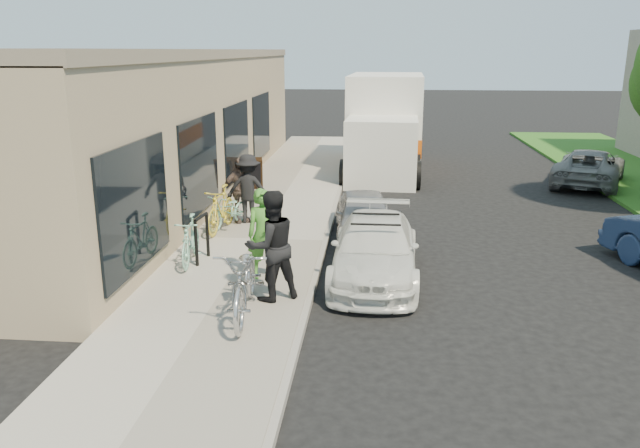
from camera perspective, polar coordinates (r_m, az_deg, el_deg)
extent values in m
plane|color=black|center=(10.97, 1.48, -6.91)|extent=(120.00, 120.00, 0.00)
cube|color=#9E988E|center=(14.00, -5.90, -1.61)|extent=(3.00, 34.00, 0.15)
cube|color=gray|center=(13.79, 0.43, -1.83)|extent=(0.12, 34.00, 0.13)
cube|color=tan|center=(19.17, -12.87, 8.64)|extent=(3.50, 20.00, 4.00)
cube|color=#7D705E|center=(19.05, -13.26, 14.92)|extent=(3.60, 20.00, 0.25)
cube|color=black|center=(11.23, -16.49, 1.56)|extent=(0.06, 3.00, 2.20)
cube|color=black|center=(14.93, -10.94, 5.30)|extent=(0.06, 3.00, 2.20)
cube|color=black|center=(18.76, -7.60, 7.52)|extent=(0.06, 3.00, 2.20)
cube|color=black|center=(22.64, -5.38, 8.96)|extent=(0.06, 3.00, 2.20)
cylinder|color=black|center=(12.27, -11.25, -1.76)|extent=(0.06, 0.06, 0.90)
cylinder|color=black|center=(12.80, -10.25, -0.98)|extent=(0.06, 0.06, 0.90)
cylinder|color=black|center=(12.41, -10.85, 0.63)|extent=(0.13, 0.60, 0.06)
cube|color=black|center=(18.76, -6.12, 4.51)|extent=(0.59, 0.34, 0.91)
cube|color=black|center=(19.08, -6.13, 4.70)|extent=(0.59, 0.34, 0.91)
cube|color=black|center=(18.72, -6.12, 4.63)|extent=(0.47, 0.24, 0.66)
imported|color=white|center=(11.85, 5.06, -2.29)|extent=(1.70, 3.98, 1.14)
cylinder|color=black|center=(11.27, 5.12, -0.10)|extent=(0.91, 0.04, 0.04)
cylinder|color=black|center=(12.00, 5.13, 0.89)|extent=(0.91, 0.04, 0.04)
imported|color=gray|center=(14.27, 4.05, 0.74)|extent=(1.51, 3.29, 1.09)
cube|color=silver|center=(20.14, 5.64, 6.58)|extent=(2.33, 2.33, 2.12)
cube|color=black|center=(20.07, 5.68, 7.84)|extent=(2.07, 0.16, 1.01)
cube|color=silver|center=(23.37, 6.02, 9.48)|extent=(2.77, 4.80, 3.24)
cube|color=#BE4C0B|center=(23.46, 5.97, 7.72)|extent=(2.80, 4.83, 0.61)
cylinder|color=black|center=(19.77, 2.28, 4.66)|extent=(0.32, 0.91, 0.89)
cylinder|color=black|center=(19.69, 8.79, 4.45)|extent=(0.32, 0.91, 0.89)
cylinder|color=black|center=(20.97, 2.60, 5.30)|extent=(0.32, 0.91, 0.89)
cylinder|color=black|center=(20.89, 8.75, 5.09)|extent=(0.32, 0.91, 0.89)
cylinder|color=black|center=(25.15, 3.49, 7.01)|extent=(0.32, 0.91, 0.89)
cylinder|color=black|center=(25.08, 8.62, 6.84)|extent=(0.32, 0.91, 0.89)
imported|color=slate|center=(21.83, 23.41, 4.78)|extent=(3.39, 4.57, 1.15)
imported|color=#ACACAE|center=(9.86, -6.80, -5.09)|extent=(0.97, 2.29, 1.17)
imported|color=#41872D|center=(11.39, -5.17, -0.89)|extent=(0.71, 0.60, 1.66)
imported|color=black|center=(10.34, -4.48, -1.99)|extent=(1.15, 1.09, 1.87)
imported|color=#8ACEB4|center=(12.46, -11.76, -1.45)|extent=(0.57, 1.58, 0.93)
imported|color=#8ACEB4|center=(14.85, -8.38, 1.21)|extent=(1.10, 1.60, 0.80)
imported|color=gold|center=(14.55, -9.03, 1.37)|extent=(0.66, 1.77, 1.04)
imported|color=black|center=(15.13, -6.58, 3.23)|extent=(1.08, 0.63, 1.67)
imported|color=brown|center=(15.18, -7.32, 3.10)|extent=(1.00, 0.82, 1.59)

